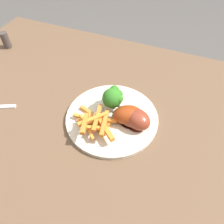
{
  "coord_description": "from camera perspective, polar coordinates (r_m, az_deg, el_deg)",
  "views": [
    {
      "loc": [
        0.22,
        -0.34,
        1.24
      ],
      "look_at": [
        0.07,
        0.02,
        0.78
      ],
      "focal_mm": 34.78,
      "sensor_mm": 36.0,
      "label": 1
    }
  ],
  "objects": [
    {
      "name": "broccoli_floret_front",
      "position": [
        0.61,
        0.34,
        3.96
      ],
      "size": [
        0.06,
        0.07,
        0.07
      ],
      "color": "#81A74D",
      "rests_on": "dinner_plate"
    },
    {
      "name": "carrot_fries_pile",
      "position": [
        0.59,
        -4.29,
        -2.58
      ],
      "size": [
        0.14,
        0.11,
        0.04
      ],
      "color": "orange",
      "rests_on": "dinner_plate"
    },
    {
      "name": "ground_plane",
      "position": [
        1.31,
        -3.59,
        -22.41
      ],
      "size": [
        6.0,
        6.0,
        0.0
      ],
      "primitive_type": "plane",
      "color": "#4C4742"
    },
    {
      "name": "chicken_drumstick_far",
      "position": [
        0.6,
        4.25,
        -1.35
      ],
      "size": [
        0.14,
        0.07,
        0.04
      ],
      "color": "#4B1C11",
      "rests_on": "dinner_plate"
    },
    {
      "name": "broccoli_floret_middle",
      "position": [
        0.63,
        0.77,
        3.96
      ],
      "size": [
        0.04,
        0.05,
        0.05
      ],
      "color": "#749F48",
      "rests_on": "dinner_plate"
    },
    {
      "name": "pepper_shaker",
      "position": [
        0.99,
        -26.18,
        16.61
      ],
      "size": [
        0.03,
        0.03,
        0.06
      ],
      "primitive_type": "cylinder",
      "color": "#423833",
      "rests_on": "dining_table"
    },
    {
      "name": "dining_table",
      "position": [
        0.72,
        -6.05,
        -6.33
      ],
      "size": [
        1.16,
        0.87,
        0.75
      ],
      "color": "brown",
      "rests_on": "ground_plane"
    },
    {
      "name": "dinner_plate",
      "position": [
        0.63,
        0.0,
        -1.54
      ],
      "size": [
        0.27,
        0.27,
        0.01
      ],
      "primitive_type": "cylinder",
      "color": "beige",
      "rests_on": "dining_table"
    },
    {
      "name": "chicken_drumstick_extra",
      "position": [
        0.6,
        3.91,
        -0.8
      ],
      "size": [
        0.14,
        0.09,
        0.05
      ],
      "color": "#5E1C09",
      "rests_on": "dinner_plate"
    },
    {
      "name": "chicken_drumstick_near",
      "position": [
        0.59,
        6.4,
        -1.66
      ],
      "size": [
        0.13,
        0.09,
        0.05
      ],
      "color": "#551C11",
      "rests_on": "dinner_plate"
    }
  ]
}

